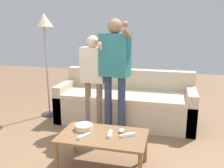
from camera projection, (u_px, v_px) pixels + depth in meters
ground_plane at (98, 168)px, 2.64m from camera, size 12.00×12.00×0.00m
couch at (125, 103)px, 3.91m from camera, size 2.18×0.83×0.82m
coffee_table at (103, 139)px, 2.56m from camera, size 0.94×0.55×0.40m
snack_bowl at (84, 127)px, 2.68m from camera, size 0.20×0.20×0.06m
game_remote_nunchuk at (122, 130)px, 2.60m from camera, size 0.06×0.09×0.05m
floor_lamp at (44, 30)px, 3.90m from camera, size 0.30×0.30×1.75m
player_left at (93, 72)px, 3.47m from camera, size 0.41×0.33×1.41m
player_center at (115, 64)px, 3.29m from camera, size 0.48×0.40×1.64m
game_remote_wand_near at (110, 134)px, 2.53m from camera, size 0.05×0.16×0.03m
game_remote_wand_far at (84, 136)px, 2.48m from camera, size 0.11×0.15×0.03m
game_remote_wand_spare at (128, 135)px, 2.51m from camera, size 0.15×0.12×0.03m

